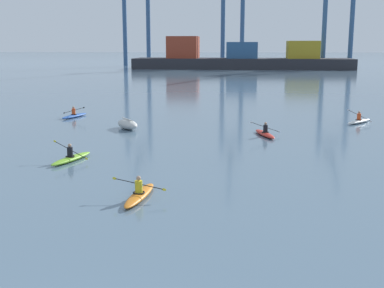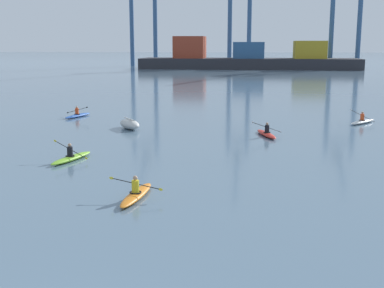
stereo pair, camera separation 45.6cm
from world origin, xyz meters
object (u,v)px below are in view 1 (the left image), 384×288
at_px(container_barge, 240,59).
at_px(kayak_red, 265,133).
at_px(kayak_orange, 140,194).
at_px(kayak_lime, 71,158).
at_px(capsized_dinghy, 128,124).
at_px(kayak_white, 359,121).
at_px(kayak_blue, 74,115).
at_px(gantry_crane_east_mid, 339,6).
at_px(gantry_crane_west_mid, 233,3).

bearing_deg(container_barge, kayak_red, -88.06).
bearing_deg(kayak_orange, container_barge, 88.85).
bearing_deg(kayak_lime, capsized_dinghy, 86.89).
height_order(kayak_white, kayak_orange, kayak_white).
bearing_deg(capsized_dinghy, kayak_blue, 137.90).
bearing_deg(kayak_orange, kayak_lime, 129.71).
distance_m(kayak_white, kayak_blue, 23.44).
xyz_separation_m(kayak_lime, kayak_orange, (5.02, -6.05, -0.00)).
relative_size(kayak_white, kayak_orange, 0.88).
distance_m(container_barge, capsized_dinghy, 94.39).
height_order(capsized_dinghy, kayak_orange, kayak_orange).
bearing_deg(kayak_blue, kayak_red, -23.87).
distance_m(capsized_dinghy, kayak_orange, 16.96).
height_order(container_barge, capsized_dinghy, container_barge).
distance_m(gantry_crane_east_mid, kayak_red, 104.89).
xyz_separation_m(gantry_crane_east_mid, kayak_white, (-14.07, -94.94, -15.63)).
bearing_deg(capsized_dinghy, gantry_crane_east_mid, 72.43).
relative_size(gantry_crane_west_mid, kayak_red, 10.74).
xyz_separation_m(gantry_crane_west_mid, kayak_blue, (-10.07, -101.53, -17.23)).
bearing_deg(kayak_lime, gantry_crane_west_mid, 87.70).
relative_size(container_barge, kayak_blue, 16.05).
xyz_separation_m(kayak_white, kayak_blue, (-23.43, 0.51, -0.00)).
bearing_deg(kayak_white, container_barge, 96.92).
bearing_deg(container_barge, capsized_dinghy, -94.06).
relative_size(gantry_crane_west_mid, kayak_orange, 10.67).
xyz_separation_m(gantry_crane_west_mid, gantry_crane_east_mid, (27.44, -7.10, -1.60)).
relative_size(gantry_crane_west_mid, kayak_lime, 10.68).
height_order(gantry_crane_west_mid, kayak_lime, gantry_crane_west_mid).
xyz_separation_m(kayak_lime, kayak_blue, (-5.36, 15.67, -0.00)).
bearing_deg(kayak_white, kayak_blue, 178.74).
height_order(kayak_red, kayak_blue, kayak_red).
bearing_deg(kayak_blue, kayak_white, -1.26).
distance_m(kayak_red, kayak_orange, 15.68).
xyz_separation_m(kayak_white, kayak_orange, (-13.06, -21.20, -0.00)).
xyz_separation_m(gantry_crane_west_mid, capsized_dinghy, (-4.15, -106.88, -17.05)).
distance_m(gantry_crane_west_mid, kayak_red, 110.05).
bearing_deg(kayak_blue, kayak_lime, -71.12).
height_order(kayak_lime, kayak_orange, kayak_lime).
bearing_deg(kayak_red, kayak_orange, -110.39).
bearing_deg(kayak_white, kayak_lime, -140.03).
relative_size(gantry_crane_east_mid, kayak_red, 8.86).
distance_m(gantry_crane_east_mid, kayak_blue, 102.80).
height_order(gantry_crane_east_mid, kayak_lime, gantry_crane_east_mid).
height_order(gantry_crane_east_mid, kayak_orange, gantry_crane_east_mid).
relative_size(kayak_lime, kayak_white, 1.14).
relative_size(gantry_crane_east_mid, kayak_lime, 8.81).
bearing_deg(kayak_lime, kayak_orange, -50.29).
bearing_deg(gantry_crane_east_mid, kayak_orange, -103.15).
bearing_deg(kayak_red, kayak_white, 40.56).
height_order(gantry_crane_east_mid, capsized_dinghy, gantry_crane_east_mid).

